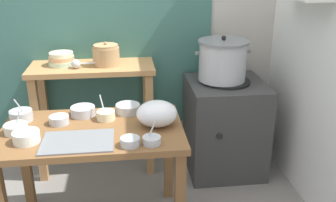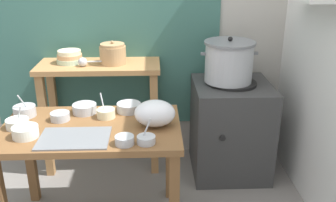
{
  "view_description": "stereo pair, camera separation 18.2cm",
  "coord_description": "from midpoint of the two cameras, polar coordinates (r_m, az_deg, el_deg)",
  "views": [
    {
      "loc": [
        0.07,
        -2.06,
        1.72
      ],
      "look_at": [
        0.34,
        0.21,
        0.82
      ],
      "focal_mm": 40.62,
      "sensor_mm": 36.0,
      "label": 1
    },
    {
      "loc": [
        0.25,
        -2.07,
        1.72
      ],
      "look_at": [
        0.34,
        0.21,
        0.82
      ],
      "focal_mm": 40.62,
      "sensor_mm": 36.0,
      "label": 2
    }
  ],
  "objects": [
    {
      "name": "wall_back",
      "position": [
        3.19,
        -8.41,
        13.76
      ],
      "size": [
        4.4,
        0.12,
        2.6
      ],
      "color": "#B2ADA3",
      "rests_on": "ground"
    },
    {
      "name": "wall_right",
      "position": [
        2.62,
        21.93,
        10.77
      ],
      "size": [
        0.3,
        3.2,
        2.6
      ],
      "color": "white",
      "rests_on": "ground"
    },
    {
      "name": "prep_table",
      "position": [
        2.42,
        -13.27,
        -6.49
      ],
      "size": [
        1.1,
        0.66,
        0.72
      ],
      "color": "brown",
      "rests_on": "ground"
    },
    {
      "name": "back_shelf_table",
      "position": [
        3.09,
        -12.74,
        1.29
      ],
      "size": [
        0.96,
        0.4,
        0.9
      ],
      "color": "#B27F4C",
      "rests_on": "ground"
    },
    {
      "name": "stove_block",
      "position": [
        3.15,
        6.83,
        -3.76
      ],
      "size": [
        0.6,
        0.61,
        0.78
      ],
      "color": "#383838",
      "rests_on": "ground"
    },
    {
      "name": "steamer_pot",
      "position": [
        2.97,
        6.45,
        6.1
      ],
      "size": [
        0.44,
        0.39,
        0.35
      ],
      "color": "#B7BABF",
      "rests_on": "stove_block"
    },
    {
      "name": "clay_pot",
      "position": [
        3.0,
        -11.01,
        6.78
      ],
      "size": [
        0.2,
        0.2,
        0.18
      ],
      "color": "tan",
      "rests_on": "back_shelf_table"
    },
    {
      "name": "bowl_stack_enamel",
      "position": [
        3.08,
        -17.33,
        6.01
      ],
      "size": [
        0.2,
        0.2,
        0.1
      ],
      "color": "#B7D1AD",
      "rests_on": "back_shelf_table"
    },
    {
      "name": "ladle",
      "position": [
        2.96,
        -15.17,
        5.38
      ],
      "size": [
        0.28,
        0.07,
        0.07
      ],
      "color": "#B7BABF",
      "rests_on": "back_shelf_table"
    },
    {
      "name": "serving_tray",
      "position": [
        2.22,
        -15.7,
        -5.93
      ],
      "size": [
        0.4,
        0.28,
        0.01
      ],
      "primitive_type": "cube",
      "color": "slate",
      "rests_on": "prep_table"
    },
    {
      "name": "plastic_bag",
      "position": [
        2.32,
        -3.93,
        -1.94
      ],
      "size": [
        0.25,
        0.21,
        0.16
      ],
      "primitive_type": "ellipsoid",
      "color": "white",
      "rests_on": "prep_table"
    },
    {
      "name": "prep_bowl_0",
      "position": [
        2.46,
        -11.42,
        -2.07
      ],
      "size": [
        0.12,
        0.12,
        0.16
      ],
      "color": "beige",
      "rests_on": "prep_table"
    },
    {
      "name": "prep_bowl_1",
      "position": [
        2.6,
        -23.07,
        -2.0
      ],
      "size": [
        0.14,
        0.14,
        0.16
      ],
      "color": "#B7BABF",
      "rests_on": "prep_table"
    },
    {
      "name": "prep_bowl_2",
      "position": [
        2.56,
        -14.65,
        -1.46
      ],
      "size": [
        0.16,
        0.16,
        0.06
      ],
      "color": "#B7BABF",
      "rests_on": "prep_table"
    },
    {
      "name": "prep_bowl_3",
      "position": [
        2.31,
        -22.66,
        -4.98
      ],
      "size": [
        0.15,
        0.15,
        0.06
      ],
      "color": "silver",
      "rests_on": "prep_table"
    },
    {
      "name": "prep_bowl_4",
      "position": [
        2.54,
        -8.1,
        -1.1
      ],
      "size": [
        0.16,
        0.16,
        0.06
      ],
      "color": "#B7BABF",
      "rests_on": "prep_table"
    },
    {
      "name": "prep_bowl_5",
      "position": [
        2.48,
        -18.07,
        -2.69
      ],
      "size": [
        0.12,
        0.12,
        0.05
      ],
      "color": "#B7BABF",
      "rests_on": "prep_table"
    },
    {
      "name": "prep_bowl_6",
      "position": [
        2.12,
        -8.18,
        -6.06
      ],
      "size": [
        0.11,
        0.11,
        0.05
      ],
      "color": "#B7BABF",
      "rests_on": "prep_table"
    },
    {
      "name": "prep_bowl_7",
      "position": [
        2.45,
        -23.87,
        -3.78
      ],
      "size": [
        0.14,
        0.14,
        0.14
      ],
      "color": "silver",
      "rests_on": "prep_table"
    },
    {
      "name": "prep_bowl_8",
      "position": [
        2.12,
        -4.93,
        -5.87
      ],
      "size": [
        0.1,
        0.1,
        0.14
      ],
      "color": "#B7BABF",
      "rests_on": "prep_table"
    }
  ]
}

